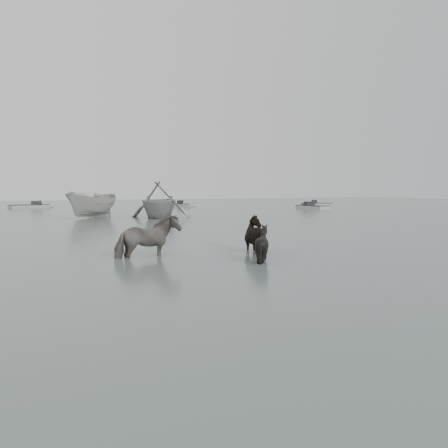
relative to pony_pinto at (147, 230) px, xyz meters
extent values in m
plane|color=#4A5855|center=(2.09, -1.77, -0.83)|extent=(140.00, 140.00, 0.00)
imported|color=black|center=(0.00, 0.00, 0.00)|extent=(2.10, 1.23, 1.66)
imported|color=black|center=(3.76, -0.38, -0.05)|extent=(1.72, 1.87, 1.56)
imported|color=black|center=(2.93, -1.98, -0.20)|extent=(1.35, 1.26, 1.26)
imported|color=#9A9C9A|center=(5.17, 17.30, 0.54)|extent=(6.64, 6.82, 2.74)
imported|color=#ACACA7|center=(0.82, 19.60, 0.16)|extent=(4.94, 5.08, 1.99)
camera|label=1|loc=(-3.21, -13.11, 1.28)|focal=35.00mm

